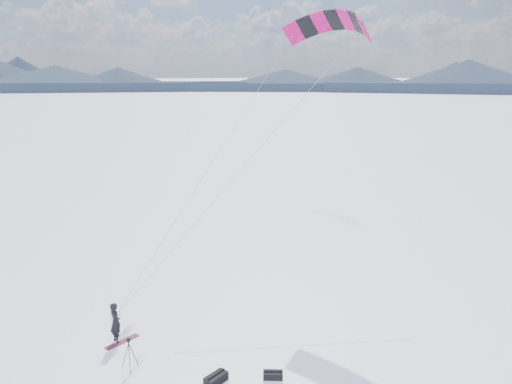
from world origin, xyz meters
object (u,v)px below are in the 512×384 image
gear_bag_a (216,379)px  snowboard (122,342)px  snowkiter (117,342)px  gear_bag_b (273,375)px  tripod (129,349)px

gear_bag_a → snowboard: bearing=95.3°
gear_bag_a → snowkiter: bearing=96.6°
gear_bag_a → gear_bag_b: (2.07, -0.77, -0.04)m
snowboard → gear_bag_b: bearing=-71.2°
tripod → snowboard: bearing=68.2°
snowboard → tripod: tripod is taller
snowkiter → snowboard: size_ratio=1.14×
snowboard → tripod: 2.32m
gear_bag_a → gear_bag_b: gear_bag_a is taller
snowkiter → gear_bag_a: snowkiter is taller
tripod → gear_bag_b: tripod is taller
snowboard → tripod: size_ratio=1.22×
tripod → snowkiter: bearing=73.7°
snowkiter → gear_bag_a: size_ratio=1.78×
snowkiter → snowboard: bearing=-135.0°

